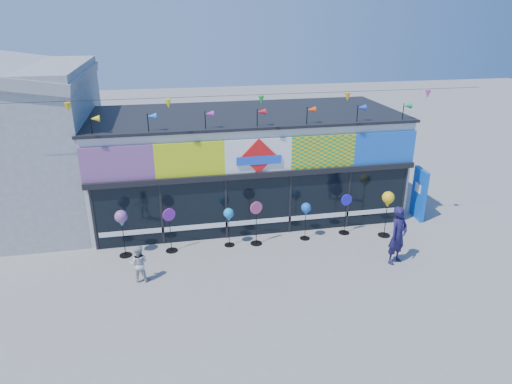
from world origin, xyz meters
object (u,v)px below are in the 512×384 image
object	(u,v)px
spinner_3	(256,222)
spinner_5	(345,213)
spinner_0	(121,220)
spinner_2	(229,216)
child	(139,263)
adult_man	(398,235)
spinner_4	(306,210)
spinner_1	(170,229)
spinner_6	(388,201)
blue_sign	(419,194)

from	to	relation	value
spinner_3	spinner_5	distance (m)	3.44
spinner_0	spinner_2	size ratio (longest dim) A/B	1.17
spinner_2	spinner_5	distance (m)	4.42
spinner_2	child	size ratio (longest dim) A/B	1.20
spinner_5	adult_man	world-z (taller)	adult_man
spinner_4	spinner_5	world-z (taller)	spinner_5
spinner_5	child	world-z (taller)	spinner_5
spinner_0	spinner_1	world-z (taller)	spinner_0
spinner_0	spinner_6	bearing A→B (deg)	-2.20
spinner_1	adult_man	world-z (taller)	adult_man
spinner_4	adult_man	bearing A→B (deg)	-42.20
spinner_0	child	world-z (taller)	spinner_0
child	spinner_1	bearing A→B (deg)	-109.10
spinner_2	spinner_4	world-z (taller)	spinner_2
blue_sign	spinner_0	size ratio (longest dim) A/B	1.22
spinner_0	spinner_3	world-z (taller)	spinner_0
spinner_1	spinner_2	size ratio (longest dim) A/B	1.12
adult_man	spinner_2	bearing A→B (deg)	130.58
spinner_1	spinner_4	distance (m)	4.87
spinner_0	spinner_4	bearing A→B (deg)	-0.07
spinner_6	spinner_2	bearing A→B (deg)	176.06
spinner_1	spinner_6	size ratio (longest dim) A/B	0.92
spinner_5	spinner_6	bearing A→B (deg)	-19.79
spinner_0	spinner_4	world-z (taller)	spinner_0
spinner_5	child	bearing A→B (deg)	-166.16
spinner_0	child	distance (m)	1.94
child	spinner_0	bearing A→B (deg)	-60.60
spinner_4	spinner_6	distance (m)	3.02
spinner_0	spinner_1	bearing A→B (deg)	0.83
blue_sign	child	bearing A→B (deg)	-161.17
spinner_0	spinner_2	xyz separation A→B (m)	(3.61, 0.04, -0.20)
spinner_3	child	bearing A→B (deg)	-157.62
blue_sign	spinner_5	distance (m)	3.50
child	spinner_6	bearing A→B (deg)	-160.11
spinner_0	spinner_3	bearing A→B (deg)	-0.51
blue_sign	adult_man	distance (m)	4.04
spinner_0	spinner_1	size ratio (longest dim) A/B	1.05
spinner_5	spinner_6	xyz separation A→B (m)	(1.39, -0.50, 0.58)
spinner_3	blue_sign	bearing A→B (deg)	7.81
spinner_0	spinner_4	xyz separation A→B (m)	(6.42, -0.01, -0.21)
spinner_4	adult_man	size ratio (longest dim) A/B	0.72
blue_sign	spinner_4	size ratio (longest dim) A/B	1.44
spinner_3	spinner_4	distance (m)	1.86
spinner_3	spinner_6	distance (m)	4.87
blue_sign	spinner_1	bearing A→B (deg)	-169.53
spinner_1	spinner_3	bearing A→B (deg)	-1.21
blue_sign	spinner_5	xyz separation A→B (m)	(-3.41, -0.76, -0.20)
blue_sign	spinner_6	distance (m)	2.41
spinner_0	spinner_2	world-z (taller)	spinner_0
spinner_4	spinner_5	xyz separation A→B (m)	(1.59, 0.15, -0.31)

